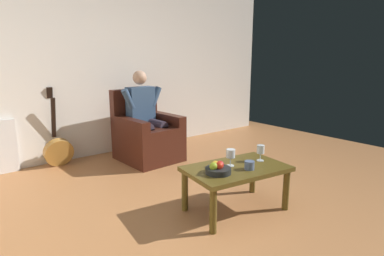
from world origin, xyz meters
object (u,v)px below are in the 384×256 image
armchair (147,136)px  wine_glass_near (231,154)px  coffee_table (236,173)px  guitar (58,149)px  wine_glass_far (261,150)px  fruit_bowl (218,169)px  candle_jar (249,165)px  person_seated (145,113)px

armchair → wine_glass_near: (0.17, 1.81, 0.21)m
coffee_table → wine_glass_near: size_ratio=6.21×
armchair → guitar: 1.17m
armchair → wine_glass_far: 1.90m
fruit_bowl → candle_jar: size_ratio=2.51×
wine_glass_far → candle_jar: size_ratio=1.76×
wine_glass_near → armchair: bearing=-95.5°
wine_glass_near → fruit_bowl: size_ratio=0.71×
armchair → coffee_table: armchair is taller
guitar → fruit_bowl: guitar is taller
wine_glass_far → coffee_table: bearing=-3.8°
coffee_table → armchair: bearing=-94.5°
coffee_table → fruit_bowl: 0.27m
guitar → fruit_bowl: 2.45m
wine_glass_near → candle_jar: size_ratio=1.79×
guitar → wine_glass_far: bearing=117.4°
wine_glass_near → wine_glass_far: 0.34m
fruit_bowl → candle_jar: (-0.29, 0.10, -0.00)m
person_seated → fruit_bowl: person_seated is taller
coffee_table → wine_glass_near: (0.03, -0.05, 0.17)m
person_seated → guitar: person_seated is taller
candle_jar → fruit_bowl: bearing=-19.3°
wine_glass_far → candle_jar: (0.27, 0.10, -0.07)m
person_seated → guitar: bearing=-26.4°
person_seated → guitar: (1.06, -0.46, -0.43)m
armchair → fruit_bowl: (0.40, 1.88, 0.14)m
candle_jar → armchair: bearing=-93.1°
armchair → wine_glass_near: bearing=81.3°
armchair → wine_glass_near: 1.83m
armchair → person_seated: bearing=-90.0°
person_seated → candle_jar: person_seated is taller
person_seated → fruit_bowl: size_ratio=5.49×
armchair → candle_jar: (0.11, 1.98, 0.14)m
coffee_table → guitar: 2.51m
wine_glass_near → person_seated: bearing=-95.4°
armchair → person_seated: size_ratio=0.79×
fruit_bowl → guitar: bearing=-74.2°
armchair → guitar: guitar is taller
wine_glass_far → candle_jar: bearing=20.3°
wine_glass_near → wine_glass_far: size_ratio=1.02×
guitar → wine_glass_near: guitar is taller
armchair → fruit_bowl: bearing=74.9°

